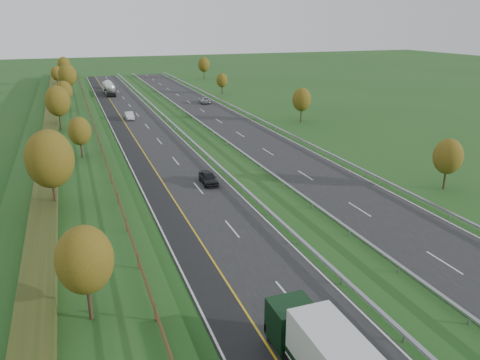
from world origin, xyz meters
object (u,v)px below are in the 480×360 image
Objects in this scene: road_tanker at (109,87)px; car_small_far at (108,86)px; car_silver_mid at (129,116)px; car_dark_near at (208,178)px; car_oncoming at (204,100)px.

road_tanker is 12.25m from car_small_far.
car_silver_mid is at bearing -89.09° from road_tanker.
car_dark_near reaches higher than car_silver_mid.
car_small_far is at bearing 89.78° from car_silver_mid.
car_dark_near is 90.33m from car_small_far.
car_silver_mid is 0.87× the size of car_oncoming.
car_dark_near is at bearing 79.46° from car_oncoming.
road_tanker reaches higher than car_small_far.
car_small_far is at bearing 86.29° from road_tanker.
road_tanker reaches higher than car_dark_near.
car_dark_near is 0.86× the size of car_oncoming.
road_tanker is 35.42m from car_silver_mid.
car_oncoming is at bearing 76.51° from car_dark_near.
road_tanker is 78.21m from car_dark_near.
car_silver_mid is (-3.72, 42.68, -0.02)m from car_dark_near.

